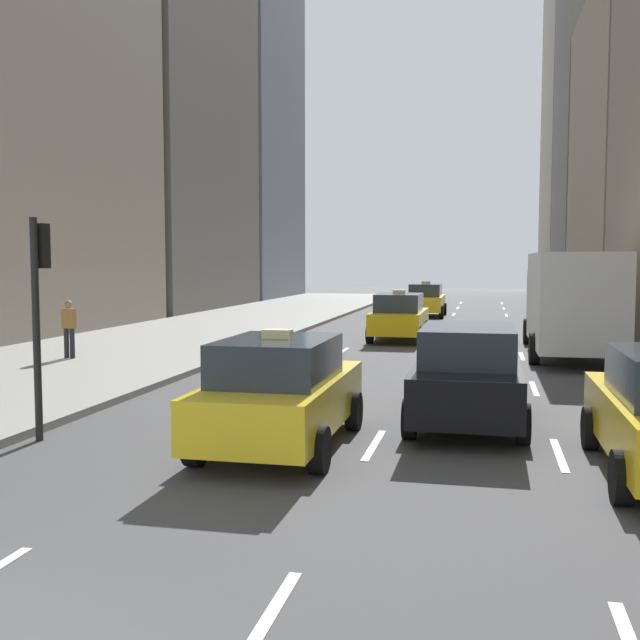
# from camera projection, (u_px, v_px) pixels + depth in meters

# --- Properties ---
(sidewalk_left) EXTENTS (8.00, 66.00, 0.15)m
(sidewalk_left) POSITION_uv_depth(u_px,v_px,m) (218.00, 327.00, 32.38)
(sidewalk_left) COLOR gray
(sidewalk_left) RESTS_ON ground
(lane_markings) EXTENTS (5.72, 56.00, 0.01)m
(lane_markings) POSITION_uv_depth(u_px,v_px,m) (436.00, 344.00, 26.42)
(lane_markings) COLOR white
(lane_markings) RESTS_ON ground
(taxi_lead) EXTENTS (2.02, 4.40, 1.87)m
(taxi_lead) POSITION_uv_depth(u_px,v_px,m) (281.00, 392.00, 11.61)
(taxi_lead) COLOR yellow
(taxi_lead) RESTS_ON ground
(taxi_second) EXTENTS (2.02, 4.40, 1.87)m
(taxi_second) POSITION_uv_depth(u_px,v_px,m) (426.00, 300.00, 39.56)
(taxi_second) COLOR yellow
(taxi_second) RESTS_ON ground
(taxi_third) EXTENTS (2.02, 4.40, 1.87)m
(taxi_third) POSITION_uv_depth(u_px,v_px,m) (399.00, 317.00, 27.48)
(taxi_third) COLOR yellow
(taxi_third) RESTS_ON ground
(sedan_black_near) EXTENTS (2.02, 4.87, 1.76)m
(sedan_black_near) POSITION_uv_depth(u_px,v_px,m) (468.00, 373.00, 13.40)
(sedan_black_near) COLOR black
(sedan_black_near) RESTS_ON ground
(box_truck) EXTENTS (2.58, 8.40, 3.15)m
(box_truck) POSITION_uv_depth(u_px,v_px,m) (570.00, 301.00, 22.81)
(box_truck) COLOR silver
(box_truck) RESTS_ON ground
(pedestrian_far_walking) EXTENTS (0.36, 0.22, 1.65)m
(pedestrian_far_walking) POSITION_uv_depth(u_px,v_px,m) (69.00, 326.00, 21.24)
(pedestrian_far_walking) COLOR #23232D
(pedestrian_far_walking) RESTS_ON sidewalk_left
(traffic_light_pole) EXTENTS (0.24, 0.42, 3.60)m
(traffic_light_pole) POSITION_uv_depth(u_px,v_px,m) (39.00, 292.00, 12.03)
(traffic_light_pole) COLOR black
(traffic_light_pole) RESTS_ON ground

